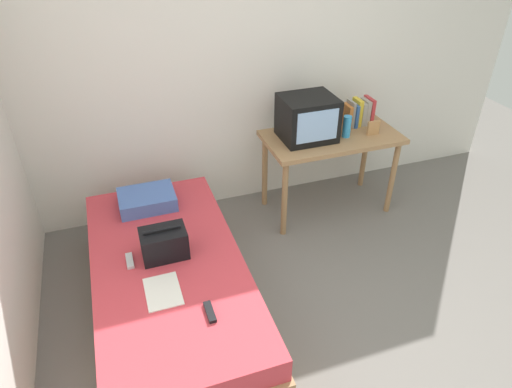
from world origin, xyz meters
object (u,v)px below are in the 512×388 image
(remote_dark, at_px, (210,312))
(remote_silver, at_px, (130,261))
(picture_frame, at_px, (373,128))
(handbag, at_px, (164,243))
(water_bottle, at_px, (347,127))
(pillow, at_px, (147,200))
(magazine, at_px, (163,291))
(bed, at_px, (171,287))
(tv, at_px, (307,118))
(desk, at_px, (331,145))
(book_row, at_px, (358,113))

(remote_dark, xyz_separation_m, remote_silver, (-0.39, 0.60, 0.00))
(picture_frame, xyz_separation_m, handbag, (-1.92, -0.63, -0.25))
(water_bottle, xyz_separation_m, handbag, (-1.68, -0.67, -0.29))
(pillow, relative_size, magazine, 1.46)
(bed, bearing_deg, tv, 31.48)
(water_bottle, xyz_separation_m, remote_dark, (-1.52, -1.26, -0.38))
(desk, relative_size, pillow, 2.74)
(desk, bearing_deg, book_row, 22.03)
(tv, distance_m, book_row, 0.56)
(water_bottle, height_order, magazine, water_bottle)
(handbag, distance_m, remote_dark, 0.62)
(book_row, distance_m, remote_silver, 2.33)
(remote_dark, relative_size, remote_silver, 1.08)
(tv, xyz_separation_m, remote_silver, (-1.59, -0.75, -0.46))
(book_row, xyz_separation_m, remote_dark, (-1.74, -1.45, -0.39))
(bed, height_order, remote_dark, remote_dark)
(pillow, xyz_separation_m, remote_silver, (-0.20, -0.61, -0.05))
(desk, bearing_deg, water_bottle, -32.21)
(desk, relative_size, book_row, 4.76)
(desk, xyz_separation_m, magazine, (-1.66, -1.06, -0.19))
(pillow, distance_m, magazine, 0.96)
(tv, distance_m, handbag, 1.59)
(water_bottle, distance_m, handbag, 1.83)
(remote_dark, bearing_deg, bed, 106.90)
(pillow, bearing_deg, water_bottle, 1.59)
(pillow, bearing_deg, remote_silver, -108.25)
(desk, xyz_separation_m, pillow, (-1.61, -0.11, -0.14))
(magazine, relative_size, remote_dark, 1.86)
(bed, xyz_separation_m, picture_frame, (1.92, 0.70, 0.59))
(tv, relative_size, book_row, 1.81)
(handbag, bearing_deg, pillow, 93.00)
(tv, distance_m, pillow, 1.45)
(book_row, xyz_separation_m, pillow, (-1.93, -0.24, -0.35))
(handbag, bearing_deg, remote_dark, -75.24)
(handbag, height_order, remote_dark, handbag)
(book_row, bearing_deg, water_bottle, -138.67)
(book_row, distance_m, pillow, 1.97)
(bed, distance_m, remote_dark, 0.59)
(water_bottle, relative_size, remote_silver, 1.29)
(handbag, bearing_deg, tv, 29.19)
(magazine, bearing_deg, handbag, 77.56)
(desk, distance_m, tv, 0.36)
(picture_frame, bearing_deg, remote_dark, -145.32)
(water_bottle, relative_size, handbag, 0.62)
(book_row, xyz_separation_m, remote_silver, (-2.13, -0.85, -0.39))
(book_row, distance_m, picture_frame, 0.23)
(handbag, distance_m, remote_silver, 0.25)
(picture_frame, bearing_deg, bed, -159.94)
(water_bottle, height_order, remote_dark, water_bottle)
(desk, xyz_separation_m, remote_silver, (-1.82, -0.72, -0.19))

